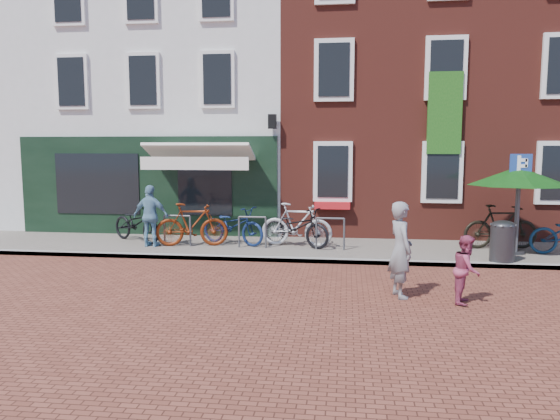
# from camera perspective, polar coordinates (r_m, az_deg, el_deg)

# --- Properties ---
(ground) EXTENTS (80.00, 80.00, 0.00)m
(ground) POSITION_cam_1_polar(r_m,az_deg,el_deg) (12.24, 2.93, -5.81)
(ground) COLOR brown
(sidewalk) EXTENTS (24.00, 3.00, 0.10)m
(sidewalk) POSITION_cam_1_polar(r_m,az_deg,el_deg) (13.67, 7.61, -4.31)
(sidewalk) COLOR slate
(sidewalk) RESTS_ON ground
(building_stucco) EXTENTS (8.00, 8.00, 9.00)m
(building_stucco) POSITION_cam_1_polar(r_m,az_deg,el_deg) (19.89, -10.22, 11.97)
(building_stucco) COLOR silver
(building_stucco) RESTS_ON ground
(building_brick_mid) EXTENTS (6.00, 8.00, 10.00)m
(building_brick_mid) POSITION_cam_1_polar(r_m,az_deg,el_deg) (19.09, 10.85, 13.69)
(building_brick_mid) COLOR maroon
(building_brick_mid) RESTS_ON ground
(litter_bin) EXTENTS (0.55, 0.55, 1.00)m
(litter_bin) POSITION_cam_1_polar(r_m,az_deg,el_deg) (12.88, 23.10, -2.92)
(litter_bin) COLOR #323134
(litter_bin) RESTS_ON sidewalk
(parking_sign) EXTENTS (0.50, 0.07, 2.43)m
(parking_sign) POSITION_cam_1_polar(r_m,az_deg,el_deg) (13.69, 24.64, 2.41)
(parking_sign) COLOR #4C4C4F
(parking_sign) RESTS_ON sidewalk
(parasol) EXTENTS (2.38, 2.38, 2.22)m
(parasol) POSITION_cam_1_polar(r_m,az_deg,el_deg) (13.85, 24.52, 3.75)
(parasol) COLOR #4C4C4F
(parasol) RESTS_ON sidewalk
(woman) EXTENTS (0.58, 0.72, 1.73)m
(woman) POSITION_cam_1_polar(r_m,az_deg,el_deg) (9.60, 13.00, -4.22)
(woman) COLOR gray
(woman) RESTS_ON ground
(boy) EXTENTS (0.60, 0.68, 1.19)m
(boy) POSITION_cam_1_polar(r_m,az_deg,el_deg) (9.59, 19.66, -6.11)
(boy) COLOR #A03B5A
(boy) RESTS_ON ground
(cafe_person) EXTENTS (0.97, 0.46, 1.61)m
(cafe_person) POSITION_cam_1_polar(r_m,az_deg,el_deg) (14.01, -13.89, -0.63)
(cafe_person) COLOR #6593AF
(cafe_person) RESTS_ON sidewalk
(bicycle_0) EXTENTS (2.01, 1.61, 1.02)m
(bicycle_0) POSITION_cam_1_polar(r_m,az_deg,el_deg) (14.91, -15.34, -1.38)
(bicycle_0) COLOR black
(bicycle_0) RESTS_ON sidewalk
(bicycle_1) EXTENTS (1.96, 0.88, 1.14)m
(bicycle_1) POSITION_cam_1_polar(r_m,az_deg,el_deg) (13.89, -9.58, -1.58)
(bicycle_1) COLOR #63210A
(bicycle_1) RESTS_ON sidewalk
(bicycle_2) EXTENTS (2.05, 1.42, 1.02)m
(bicycle_2) POSITION_cam_1_polar(r_m,az_deg,el_deg) (14.03, -5.15, -1.67)
(bicycle_2) COLOR #11224D
(bicycle_2) RESTS_ON sidewalk
(bicycle_3) EXTENTS (1.94, 0.76, 1.14)m
(bicycle_3) POSITION_cam_1_polar(r_m,az_deg,el_deg) (13.70, 1.82, -1.61)
(bicycle_3) COLOR #BDBEC0
(bicycle_3) RESTS_ON sidewalk
(bicycle_4) EXTENTS (2.05, 1.45, 1.02)m
(bicycle_4) POSITION_cam_1_polar(r_m,az_deg,el_deg) (13.65, 1.74, -1.87)
(bicycle_4) COLOR black
(bicycle_4) RESTS_ON sidewalk
(bicycle_5) EXTENTS (1.94, 0.78, 1.14)m
(bicycle_5) POSITION_cam_1_polar(r_m,az_deg,el_deg) (14.48, 22.92, -1.69)
(bicycle_5) COLOR black
(bicycle_5) RESTS_ON sidewalk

